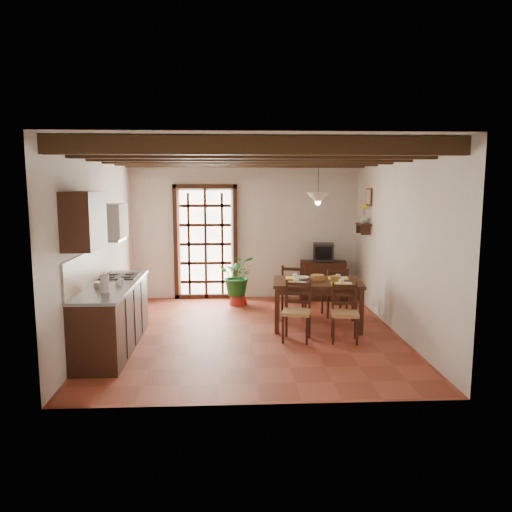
{
  "coord_description": "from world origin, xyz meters",
  "views": [
    {
      "loc": [
        -0.29,
        -7.44,
        2.29
      ],
      "look_at": [
        0.1,
        0.4,
        1.15
      ],
      "focal_mm": 35.0,
      "sensor_mm": 36.0,
      "label": 1
    }
  ],
  "objects": [
    {
      "name": "table_bowl",
      "position": [
        0.83,
        0.38,
        0.79
      ],
      "size": [
        0.27,
        0.27,
        0.05
      ],
      "primitive_type": "imported",
      "rotation": [
        0.0,
        0.0,
        0.33
      ],
      "color": "white",
      "rests_on": "dining_table"
    },
    {
      "name": "table_setting",
      "position": [
        1.08,
        0.3,
        0.79
      ],
      "size": [
        1.02,
        0.68,
        0.09
      ],
      "rotation": [
        0.0,
        0.0,
        -0.1
      ],
      "color": "yellow",
      "rests_on": "dining_table"
    },
    {
      "name": "range_hood",
      "position": [
        -2.05,
        -0.05,
        1.73
      ],
      "size": [
        0.38,
        0.6,
        0.54
      ],
      "color": "white",
      "rests_on": "room_shell"
    },
    {
      "name": "kitchen_counter",
      "position": [
        -1.96,
        -0.6,
        0.47
      ],
      "size": [
        0.64,
        2.25,
        1.38
      ],
      "color": "black",
      "rests_on": "ground_plane"
    },
    {
      "name": "fuse_box",
      "position": [
        1.5,
        2.48,
        1.75
      ],
      "size": [
        0.25,
        0.03,
        0.32
      ],
      "primitive_type": "cube",
      "color": "white",
      "rests_on": "room_shell"
    },
    {
      "name": "potted_plant",
      "position": [
        -0.17,
        1.86,
        0.57
      ],
      "size": [
        1.84,
        1.58,
        2.01
      ],
      "primitive_type": "imported",
      "rotation": [
        0.0,
        0.0,
        -0.02
      ],
      "color": "#144C19",
      "rests_on": "ground_plane"
    },
    {
      "name": "upper_cabinet",
      "position": [
        -2.08,
        -1.3,
        1.85
      ],
      "size": [
        0.35,
        0.8,
        0.7
      ],
      "primitive_type": "cube",
      "color": "black",
      "rests_on": "room_shell"
    },
    {
      "name": "sideboard",
      "position": [
        1.52,
        2.23,
        0.38
      ],
      "size": [
        0.95,
        0.54,
        0.77
      ],
      "primitive_type": "cube",
      "rotation": [
        0.0,
        0.0,
        -0.15
      ],
      "color": "black",
      "rests_on": "ground_plane"
    },
    {
      "name": "plant_pot",
      "position": [
        -0.17,
        1.86,
        0.11
      ],
      "size": [
        0.35,
        0.35,
        0.21
      ],
      "primitive_type": "cone",
      "color": "maroon",
      "rests_on": "ground_plane"
    },
    {
      "name": "ceiling_beams",
      "position": [
        0.0,
        0.0,
        2.69
      ],
      "size": [
        4.5,
        4.34,
        0.2
      ],
      "color": "black",
      "rests_on": "room_shell"
    },
    {
      "name": "chair_far_right",
      "position": [
        1.5,
        0.98,
        0.27
      ],
      "size": [
        0.44,
        0.42,
        0.85
      ],
      "rotation": [
        0.0,
        0.0,
        3.27
      ],
      "color": "#B4844C",
      "rests_on": "ground_plane"
    },
    {
      "name": "framed_picture",
      "position": [
        2.22,
        1.6,
        2.05
      ],
      "size": [
        0.03,
        0.32,
        0.32
      ],
      "color": "brown",
      "rests_on": "room_shell"
    },
    {
      "name": "ground_plane",
      "position": [
        0.0,
        0.0,
        0.0
      ],
      "size": [
        5.0,
        5.0,
        0.0
      ],
      "primitive_type": "plane",
      "color": "brown"
    },
    {
      "name": "wall_shelf",
      "position": [
        2.14,
        1.6,
        1.51
      ],
      "size": [
        0.2,
        0.42,
        0.2
      ],
      "color": "black",
      "rests_on": "room_shell"
    },
    {
      "name": "dining_table",
      "position": [
        1.08,
        0.3,
        0.66
      ],
      "size": [
        1.48,
        1.04,
        0.76
      ],
      "rotation": [
        0.0,
        0.0,
        -0.1
      ],
      "color": "#3D2013",
      "rests_on": "ground_plane"
    },
    {
      "name": "chair_near_left",
      "position": [
        0.66,
        -0.38,
        0.27
      ],
      "size": [
        0.49,
        0.48,
        0.87
      ],
      "rotation": [
        0.0,
        0.0,
        -0.26
      ],
      "color": "#B4844C",
      "rests_on": "ground_plane"
    },
    {
      "name": "shelf_vase",
      "position": [
        2.14,
        1.6,
        1.65
      ],
      "size": [
        0.15,
        0.15,
        0.15
      ],
      "primitive_type": "imported",
      "color": "#B2BFB2",
      "rests_on": "wall_shelf"
    },
    {
      "name": "crt_tv",
      "position": [
        1.52,
        2.22,
        0.96
      ],
      "size": [
        0.45,
        0.43,
        0.34
      ],
      "rotation": [
        0.0,
        0.0,
        -0.17
      ],
      "color": "black",
      "rests_on": "sideboard"
    },
    {
      "name": "room_shell",
      "position": [
        0.0,
        0.0,
        1.82
      ],
      "size": [
        4.52,
        5.02,
        2.81
      ],
      "color": "silver",
      "rests_on": "ground_plane"
    },
    {
      "name": "chair_near_right",
      "position": [
        1.35,
        -0.45,
        0.27
      ],
      "size": [
        0.45,
        0.43,
        0.85
      ],
      "rotation": [
        0.0,
        0.0,
        -0.16
      ],
      "color": "#B4844C",
      "rests_on": "ground_plane"
    },
    {
      "name": "pendant_lamp",
      "position": [
        1.08,
        0.4,
        2.08
      ],
      "size": [
        0.36,
        0.36,
        0.84
      ],
      "color": "black",
      "rests_on": "room_shell"
    },
    {
      "name": "chair_far_left",
      "position": [
        0.8,
        1.05,
        0.28
      ],
      "size": [
        0.51,
        0.5,
        0.9
      ],
      "rotation": [
        0.0,
        0.0,
        2.85
      ],
      "color": "#B4844C",
      "rests_on": "ground_plane"
    },
    {
      "name": "counter_items",
      "position": [
        -1.95,
        -0.51,
        0.96
      ],
      "size": [
        0.5,
        1.43,
        0.25
      ],
      "color": "black",
      "rests_on": "kitchen_counter"
    },
    {
      "name": "shelf_flowers",
      "position": [
        2.14,
        1.6,
        1.86
      ],
      "size": [
        0.14,
        0.14,
        0.36
      ],
      "color": "yellow",
      "rests_on": "shelf_vase"
    },
    {
      "name": "french_door",
      "position": [
        -0.8,
        2.45,
        1.18
      ],
      "size": [
        1.26,
        0.11,
        2.32
      ],
      "color": "white",
      "rests_on": "ground_plane"
    }
  ]
}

